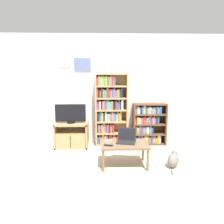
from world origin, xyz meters
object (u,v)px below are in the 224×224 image
at_px(remote_far_from_laptop, 108,145).
at_px(bookshelf_tall, 110,110).
at_px(television, 70,114).
at_px(cat, 173,160).
at_px(bookshelf_short, 148,124).
at_px(tv_stand, 72,135).
at_px(coffee_table, 125,146).
at_px(remote_near_laptop, 108,141).
at_px(laptop, 126,139).

bearing_deg(remote_far_from_laptop, bookshelf_tall, -167.04).
height_order(television, remote_far_from_laptop, television).
distance_m(remote_far_from_laptop, cat, 1.24).
bearing_deg(remote_far_from_laptop, bookshelf_short, 160.26).
bearing_deg(cat, remote_far_from_laptop, -144.51).
xyz_separation_m(television, cat, (2.04, -1.17, -0.65)).
distance_m(tv_stand, bookshelf_tall, 1.06).
distance_m(tv_stand, coffee_table, 1.59).
bearing_deg(bookshelf_short, tv_stand, -175.35).
xyz_separation_m(television, coffee_table, (1.14, -1.09, -0.41)).
relative_size(coffee_table, remote_near_laptop, 5.25).
relative_size(bookshelf_short, coffee_table, 1.15).
bearing_deg(bookshelf_tall, television, -170.34).
bearing_deg(remote_near_laptop, bookshelf_tall, 154.64).
bearing_deg(laptop, remote_near_laptop, -175.20).
bearing_deg(bookshelf_short, remote_far_from_laptop, -125.24).
height_order(tv_stand, remote_far_from_laptop, tv_stand).
xyz_separation_m(television, bookshelf_tall, (0.90, 0.15, 0.06)).
height_order(bookshelf_short, remote_far_from_laptop, bookshelf_short).
bearing_deg(bookshelf_tall, coffee_table, -79.13).
distance_m(tv_stand, remote_far_from_laptop, 1.50).
distance_m(bookshelf_tall, bookshelf_short, 0.98).
distance_m(remote_near_laptop, remote_far_from_laptop, 0.26).
xyz_separation_m(bookshelf_tall, laptop, (0.28, -1.17, -0.35)).
xyz_separation_m(coffee_table, remote_far_from_laptop, (-0.30, -0.13, 0.06)).
bearing_deg(laptop, television, 152.24).
bearing_deg(bookshelf_tall, remote_near_laptop, -93.00).
bearing_deg(television, coffee_table, -43.73).
relative_size(coffee_table, laptop, 2.18).
relative_size(laptop, remote_far_from_laptop, 2.39).
relative_size(tv_stand, bookshelf_short, 0.75).
xyz_separation_m(tv_stand, laptop, (1.17, -1.03, 0.21)).
bearing_deg(television, cat, -29.95).
bearing_deg(coffee_table, television, 136.27).
distance_m(television, bookshelf_tall, 0.92).
bearing_deg(tv_stand, television, -126.25).
height_order(bookshelf_tall, coffee_table, bookshelf_tall).
bearing_deg(remote_far_from_laptop, tv_stand, -130.52).
distance_m(tv_stand, laptop, 1.57).
xyz_separation_m(tv_stand, remote_far_from_laptop, (0.83, -1.23, 0.15)).
relative_size(bookshelf_short, remote_far_from_laptop, 6.01).
xyz_separation_m(tv_stand, television, (-0.01, -0.01, 0.50)).
bearing_deg(remote_near_laptop, laptop, 59.68).
distance_m(bookshelf_tall, remote_near_laptop, 1.19).
bearing_deg(bookshelf_short, remote_near_laptop, -130.84).
xyz_separation_m(television, remote_far_from_laptop, (0.84, -1.22, -0.35)).
bearing_deg(remote_near_laptop, coffee_table, 44.22).
bearing_deg(remote_far_from_laptop, coffee_table, 128.25).
xyz_separation_m(remote_near_laptop, cat, (1.19, -0.21, -0.31)).
distance_m(bookshelf_tall, cat, 1.89).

